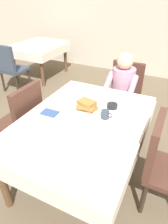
# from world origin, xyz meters

# --- Properties ---
(ground_plane) EXTENTS (14.00, 14.00, 0.00)m
(ground_plane) POSITION_xyz_m (0.00, 0.00, 0.00)
(ground_plane) COLOR brown
(dining_table_main) EXTENTS (1.12, 1.52, 0.74)m
(dining_table_main) POSITION_xyz_m (0.00, 0.00, 0.65)
(dining_table_main) COLOR silver
(dining_table_main) RESTS_ON ground
(chair_diner) EXTENTS (0.44, 0.45, 0.93)m
(chair_diner) POSITION_xyz_m (0.08, 1.17, 0.53)
(chair_diner) COLOR #4C2D23
(chair_diner) RESTS_ON ground
(diner_person) EXTENTS (0.40, 0.43, 1.12)m
(diner_person) POSITION_xyz_m (0.08, 1.01, 0.67)
(diner_person) COLOR #B2849E
(diner_person) RESTS_ON ground
(chair_right_side) EXTENTS (0.45, 0.44, 0.93)m
(chair_right_side) POSITION_xyz_m (0.77, 0.00, 0.53)
(chair_right_side) COLOR #4C2D23
(chair_right_side) RESTS_ON ground
(chair_left_side) EXTENTS (0.45, 0.44, 0.93)m
(chair_left_side) POSITION_xyz_m (-0.77, 0.00, 0.53)
(chair_left_side) COLOR #4C2D23
(chair_left_side) RESTS_ON ground
(plate_breakfast) EXTENTS (0.28, 0.28, 0.02)m
(plate_breakfast) POSITION_xyz_m (-0.03, 0.15, 0.75)
(plate_breakfast) COLOR white
(plate_breakfast) RESTS_ON dining_table_main
(breakfast_stack) EXTENTS (0.22, 0.19, 0.10)m
(breakfast_stack) POSITION_xyz_m (-0.03, 0.15, 0.80)
(breakfast_stack) COLOR #A36B33
(breakfast_stack) RESTS_ON plate_breakfast
(cup_coffee) EXTENTS (0.11, 0.08, 0.08)m
(cup_coffee) POSITION_xyz_m (0.18, 0.11, 0.78)
(cup_coffee) COLOR #333D4C
(cup_coffee) RESTS_ON dining_table_main
(bowl_butter) EXTENTS (0.11, 0.11, 0.04)m
(bowl_butter) POSITION_xyz_m (0.18, 0.32, 0.76)
(bowl_butter) COLOR black
(bowl_butter) RESTS_ON dining_table_main
(syrup_pitcher) EXTENTS (0.08, 0.08, 0.07)m
(syrup_pitcher) POSITION_xyz_m (-0.27, 0.26, 0.78)
(syrup_pitcher) COLOR silver
(syrup_pitcher) RESTS_ON dining_table_main
(fork_left_of_plate) EXTENTS (0.03, 0.18, 0.00)m
(fork_left_of_plate) POSITION_xyz_m (-0.22, 0.13, 0.74)
(fork_left_of_plate) COLOR silver
(fork_left_of_plate) RESTS_ON dining_table_main
(knife_right_of_plate) EXTENTS (0.03, 0.20, 0.00)m
(knife_right_of_plate) POSITION_xyz_m (0.16, 0.13, 0.74)
(knife_right_of_plate) COLOR silver
(knife_right_of_plate) RESTS_ON dining_table_main
(spoon_near_edge) EXTENTS (0.15, 0.02, 0.00)m
(spoon_near_edge) POSITION_xyz_m (0.01, -0.21, 0.74)
(spoon_near_edge) COLOR silver
(spoon_near_edge) RESTS_ON dining_table_main
(napkin_folded) EXTENTS (0.17, 0.13, 0.01)m
(napkin_folded) POSITION_xyz_m (-0.34, -0.05, 0.74)
(napkin_folded) COLOR #334C7F
(napkin_folded) RESTS_ON dining_table_main
(background_table_far) EXTENTS (0.92, 1.12, 0.74)m
(background_table_far) POSITION_xyz_m (-2.18, 2.21, 0.62)
(background_table_far) COLOR silver
(background_table_far) RESTS_ON ground
(background_chair_empty) EXTENTS (0.44, 0.45, 0.93)m
(background_chair_empty) POSITION_xyz_m (-2.18, 1.26, 0.53)
(background_chair_empty) COLOR #384251
(background_chair_empty) RESTS_ON ground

